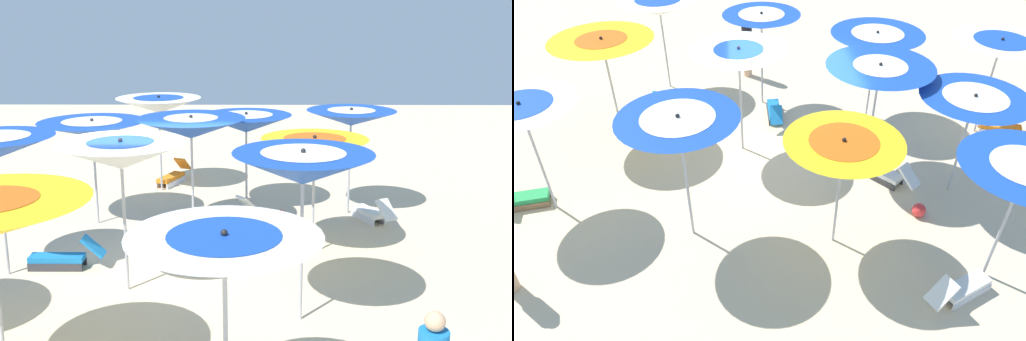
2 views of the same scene
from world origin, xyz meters
TOP-DOWN VIEW (x-y plane):
  - ground at (0.00, 0.00)m, footprint 38.45×38.45m
  - beach_umbrella_0 at (-3.04, 3.74)m, footprint 2.05×2.05m
  - beach_umbrella_1 at (-3.96, 1.25)m, footprint 2.24×2.24m
  - beach_umbrella_2 at (-4.80, -1.35)m, footprint 1.91×1.91m
  - beach_umbrella_3 at (-0.44, 2.62)m, footprint 1.91×1.91m
  - beach_umbrella_4 at (-1.04, 0.45)m, footprint 2.01×2.01m
  - beach_umbrella_5 at (-2.03, -2.27)m, footprint 1.97×1.97m
  - beach_umbrella_6 at (2.21, 1.76)m, footprint 2.19×2.19m
  - beach_umbrella_7 at (1.71, -0.33)m, footprint 2.14×2.14m
  - beach_umbrella_8 at (0.54, -2.65)m, footprint 1.92×1.92m
  - beach_umbrella_9 at (4.70, 0.79)m, footprint 2.06×2.06m
  - beach_umbrella_10 at (3.21, -1.37)m, footprint 2.00×2.00m
  - beach_umbrella_11 at (2.95, -3.63)m, footprint 1.93×1.93m
  - lounger_0 at (-3.32, 1.93)m, footprint 0.86×1.24m
  - lounger_1 at (2.36, -4.05)m, footprint 1.26×0.82m
  - lounger_2 at (5.34, 0.60)m, footprint 1.36×0.80m
  - lounger_3 at (-5.47, -1.26)m, footprint 1.21×0.56m
  - lounger_4 at (1.99, -1.04)m, footprint 1.03×1.12m
  - lounger_5 at (-0.19, 1.76)m, footprint 0.34×1.32m
  - beachgoer_0 at (-0.78, 4.30)m, footprint 0.30×0.30m
  - beach_ball at (2.31, -2.12)m, footprint 0.27×0.27m

SIDE VIEW (x-z plane):
  - ground at x=0.00m, z-range -0.04..0.00m
  - beach_ball at x=2.31m, z-range 0.00..0.27m
  - lounger_5 at x=-0.19m, z-range -0.09..0.49m
  - lounger_2 at x=5.34m, z-range -0.09..0.50m
  - lounger_0 at x=-3.32m, z-range -0.10..0.51m
  - lounger_1 at x=2.36m, z-range -0.09..0.50m
  - lounger_4 at x=1.99m, z-range -0.10..0.52m
  - lounger_3 at x=-5.47m, z-range -0.13..0.57m
  - beachgoer_0 at x=-0.78m, z-range 0.06..1.92m
  - beach_umbrella_10 at x=3.21m, z-range 0.86..3.09m
  - beach_umbrella_8 at x=0.54m, z-range 0.87..3.11m
  - beach_umbrella_6 at x=2.21m, z-range 0.91..3.16m
  - beach_umbrella_11 at x=2.95m, z-range 0.96..3.33m
  - beach_umbrella_2 at x=-4.80m, z-range 0.95..3.34m
  - beach_umbrella_7 at x=1.71m, z-range 0.94..3.35m
  - beach_umbrella_9 at x=4.70m, z-range 0.95..3.35m
  - beach_umbrella_1 at x=-3.96m, z-range 0.97..3.45m
  - beach_umbrella_3 at x=-0.44m, z-range 1.00..3.46m
  - beach_umbrella_4 at x=-1.04m, z-range 0.98..3.48m
  - beach_umbrella_0 at x=-3.04m, z-range 1.01..3.54m
  - beach_umbrella_5 at x=-2.03m, z-range 1.00..3.57m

